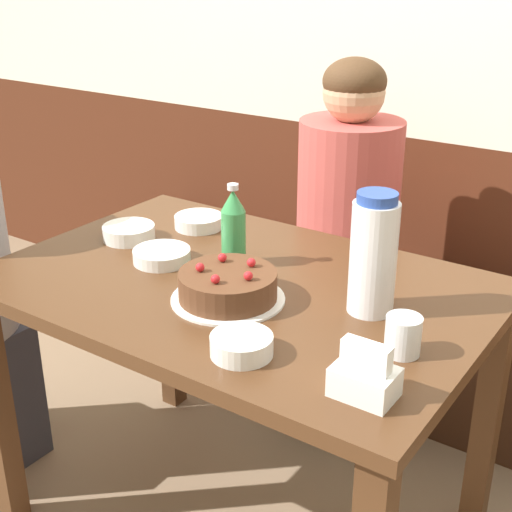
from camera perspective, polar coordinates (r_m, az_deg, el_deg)
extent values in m
cube|color=#4C2314|center=(2.65, 12.04, 0.10)|extent=(4.80, 0.04, 0.87)
cube|color=#381E11|center=(2.56, 9.68, -5.98)|extent=(2.14, 0.38, 0.43)
cube|color=#4C2D19|center=(1.69, -1.41, -2.54)|extent=(1.16, 0.78, 0.03)
cube|color=#4C2D19|center=(2.39, -6.89, -4.43)|extent=(0.06, 0.06, 0.70)
cube|color=#4C2D19|center=(1.95, 17.97, -12.44)|extent=(0.06, 0.06, 0.70)
cylinder|color=white|center=(1.59, -2.25, -3.44)|extent=(0.26, 0.26, 0.01)
cylinder|color=#56331E|center=(1.58, -2.27, -2.34)|extent=(0.22, 0.22, 0.06)
sphere|color=red|center=(1.61, -2.71, -0.13)|extent=(0.02, 0.02, 0.02)
sphere|color=red|center=(1.57, -4.50, -0.91)|extent=(0.02, 0.02, 0.02)
sphere|color=red|center=(1.51, -3.27, -1.85)|extent=(0.02, 0.02, 0.02)
sphere|color=red|center=(1.52, -0.62, -1.60)|extent=(0.02, 0.02, 0.02)
sphere|color=red|center=(1.59, -0.38, -0.53)|extent=(0.02, 0.02, 0.02)
cylinder|color=white|center=(1.51, 9.35, -0.19)|extent=(0.10, 0.10, 0.25)
cylinder|color=#28479E|center=(1.47, 9.69, 4.62)|extent=(0.08, 0.08, 0.02)
cylinder|color=#388E4C|center=(1.74, -1.81, 1.45)|extent=(0.06, 0.06, 0.14)
cone|color=#388E4C|center=(1.71, -1.85, 4.46)|extent=(0.06, 0.06, 0.05)
cylinder|color=silver|center=(1.70, -1.86, 5.55)|extent=(0.03, 0.03, 0.01)
cube|color=white|center=(1.27, 8.67, -9.94)|extent=(0.11, 0.08, 0.05)
cube|color=white|center=(1.24, 8.82, -7.91)|extent=(0.09, 0.03, 0.05)
cylinder|color=white|center=(1.95, -10.14, 1.87)|extent=(0.14, 0.14, 0.04)
cylinder|color=white|center=(2.01, -4.61, 2.76)|extent=(0.14, 0.14, 0.04)
cylinder|color=white|center=(1.38, -1.16, -7.15)|extent=(0.12, 0.12, 0.04)
cylinder|color=white|center=(1.79, -7.54, 0.03)|extent=(0.14, 0.14, 0.03)
cylinder|color=silver|center=(1.40, 11.68, -6.24)|extent=(0.07, 0.07, 0.08)
cube|color=#33333D|center=(2.44, 6.77, -7.22)|extent=(0.30, 0.34, 0.45)
cylinder|color=#BC4C47|center=(2.23, 7.36, 3.87)|extent=(0.32, 0.32, 0.54)
sphere|color=tan|center=(2.14, 7.85, 12.85)|extent=(0.18, 0.18, 0.18)
ellipsoid|color=#4C331E|center=(2.13, 7.90, 13.69)|extent=(0.19, 0.19, 0.14)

